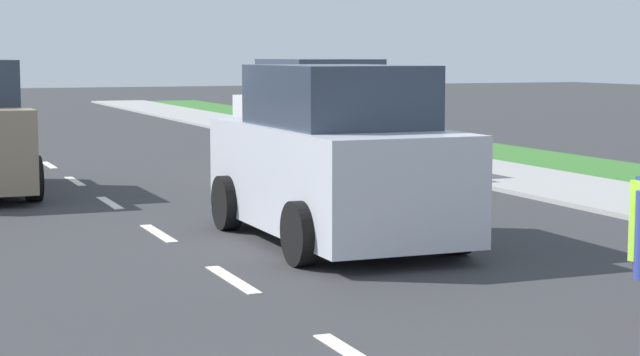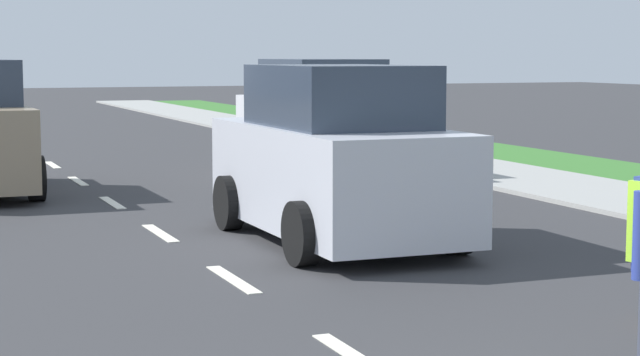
% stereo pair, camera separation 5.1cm
% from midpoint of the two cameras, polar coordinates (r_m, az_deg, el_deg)
% --- Properties ---
extents(ground_plane, '(96.00, 96.00, 0.00)m').
position_cam_midpoint_polar(ground_plane, '(25.71, -14.87, 1.31)').
color(ground_plane, '#333335').
extents(sidewalk_right, '(2.40, 72.00, 0.14)m').
position_cam_midpoint_polar(sidewalk_right, '(17.88, 13.57, -0.79)').
color(sidewalk_right, '#9E9E99').
rests_on(sidewalk_right, ground).
extents(lane_center_line, '(0.14, 46.40, 0.01)m').
position_cam_midpoint_polar(lane_center_line, '(29.87, -15.88, 1.97)').
color(lane_center_line, silver).
rests_on(lane_center_line, ground).
extents(car_outgoing_ahead, '(2.03, 4.14, 2.05)m').
position_cam_midpoint_polar(car_outgoing_ahead, '(12.84, 0.65, 0.92)').
color(car_outgoing_ahead, silver).
rests_on(car_outgoing_ahead, ground).
extents(car_parked_far, '(2.09, 4.20, 2.09)m').
position_cam_midpoint_polar(car_parked_far, '(20.04, -0.25, 2.94)').
color(car_parked_far, silver).
rests_on(car_parked_far, ground).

